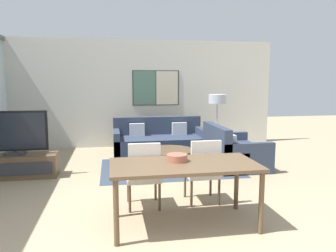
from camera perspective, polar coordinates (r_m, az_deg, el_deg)
name	(u,v)px	position (r m, az deg, el deg)	size (l,w,h in m)	color
wall_back	(137,94)	(8.71, -5.41, 5.66)	(7.45, 0.09, 2.80)	silver
area_rug	(169,168)	(6.65, 0.19, -7.27)	(2.69, 1.86, 0.01)	#333D4C
tv_console	(16,166)	(6.58, -24.94, -6.34)	(1.45, 0.47, 0.42)	brown
television	(14,133)	(6.46, -25.26, -1.12)	(1.17, 0.20, 0.79)	#2D2D33
sofa_main	(159,142)	(7.88, -1.53, -2.84)	(2.17, 1.00, 0.86)	#2D384C
sofa_side	(232,153)	(6.84, 11.03, -4.65)	(1.00, 1.40, 0.86)	#2D384C
coffee_table	(169,154)	(6.58, 0.19, -4.92)	(0.99, 0.99, 0.38)	brown
dining_table	(184,170)	(3.94, 2.84, -7.58)	(1.75, 0.87, 0.77)	brown
dining_chair_left	(144,172)	(4.50, -4.26, -8.07)	(0.46, 0.46, 0.93)	beige
dining_chair_centre	(203,169)	(4.70, 6.19, -7.40)	(0.46, 0.46, 0.93)	beige
fruit_bowl	(177,157)	(4.00, 1.57, -5.48)	(0.26, 0.26, 0.09)	#995642
floor_lamp	(217,102)	(7.98, 8.58, 4.15)	(0.42, 0.42, 1.42)	#2D2D33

